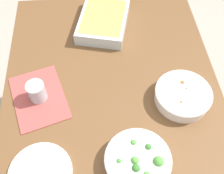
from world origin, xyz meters
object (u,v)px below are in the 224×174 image
at_px(stew_bowl, 183,95).
at_px(baking_dish, 103,20).
at_px(drink_cup, 37,92).
at_px(spoon_by_stew, 172,93).
at_px(side_plate, 40,173).
at_px(broccoli_bowl, 138,161).

relative_size(stew_bowl, baking_dish, 0.65).
bearing_deg(drink_cup, stew_bowl, -95.88).
bearing_deg(baking_dish, spoon_by_stew, -149.29).
bearing_deg(stew_bowl, drink_cup, 84.12).
bearing_deg(spoon_by_stew, side_plate, 118.79).
relative_size(stew_bowl, broccoli_bowl, 0.98).
bearing_deg(stew_bowl, spoon_by_stew, 43.75).
height_order(baking_dish, drink_cup, drink_cup).
height_order(stew_bowl, baking_dish, same).
bearing_deg(broccoli_bowl, stew_bowl, -40.64).
bearing_deg(broccoli_bowl, side_plate, 90.88).
distance_m(drink_cup, spoon_by_stew, 0.55).
bearing_deg(baking_dish, stew_bowl, -148.25).
height_order(broccoli_bowl, side_plate, broccoli_bowl).
xyz_separation_m(stew_bowl, side_plate, (-0.25, 0.55, -0.03)).
bearing_deg(broccoli_bowl, spoon_by_stew, -33.28).
relative_size(drink_cup, spoon_by_stew, 0.61).
distance_m(baking_dish, side_plate, 0.76).
distance_m(broccoli_bowl, drink_cup, 0.47).
height_order(stew_bowl, spoon_by_stew, stew_bowl).
xyz_separation_m(broccoli_bowl, spoon_by_stew, (0.28, -0.18, -0.03)).
distance_m(side_plate, spoon_by_stew, 0.59).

